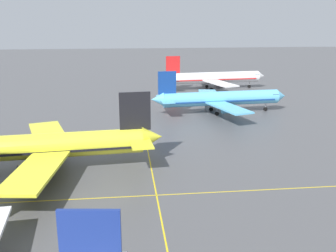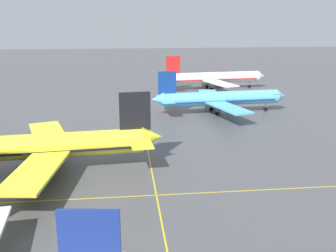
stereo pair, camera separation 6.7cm
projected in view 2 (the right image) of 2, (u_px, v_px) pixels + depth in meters
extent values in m
cube|color=navy|center=(90.00, 245.00, 27.95)|extent=(4.49, 0.87, 5.61)
cylinder|color=yellow|center=(36.00, 146.00, 61.56)|extent=(34.00, 6.80, 4.01)
cone|color=yellow|center=(152.00, 137.00, 64.93)|extent=(3.68, 4.08, 3.81)
cube|color=black|center=(135.00, 111.00, 63.20)|extent=(5.08, 0.80, 6.34)
cube|color=yellow|center=(136.00, 132.00, 67.51)|extent=(3.82, 5.75, 0.25)
cube|color=yellow|center=(141.00, 144.00, 61.52)|extent=(3.82, 5.75, 0.25)
cube|color=yellow|center=(48.00, 134.00, 70.41)|extent=(9.82, 16.75, 0.42)
cube|color=yellow|center=(36.00, 171.00, 53.45)|extent=(7.44, 16.40, 0.42)
cylinder|color=black|center=(39.00, 148.00, 67.25)|extent=(3.76, 2.51, 2.22)
cylinder|color=black|center=(31.00, 171.00, 56.87)|extent=(3.76, 2.51, 2.22)
cube|color=black|center=(36.00, 149.00, 61.70)|extent=(31.31, 6.61, 0.38)
cylinder|color=#99999E|center=(52.00, 155.00, 65.25)|extent=(0.30, 0.30, 1.74)
cylinder|color=black|center=(53.00, 162.00, 65.56)|extent=(1.20, 0.57, 1.16)
cylinder|color=#99999E|center=(49.00, 167.00, 60.06)|extent=(0.30, 0.30, 1.74)
cylinder|color=black|center=(50.00, 174.00, 60.37)|extent=(1.20, 0.57, 1.16)
cylinder|color=#5BB7E5|center=(222.00, 98.00, 100.32)|extent=(30.56, 5.92, 3.61)
cone|color=#5BB7E5|center=(281.00, 96.00, 103.30)|extent=(2.73, 3.71, 3.53)
cone|color=#5BB7E5|center=(157.00, 99.00, 97.19)|extent=(3.29, 3.65, 3.43)
cube|color=navy|center=(167.00, 83.00, 96.54)|extent=(4.57, 0.69, 5.69)
cube|color=#5BB7E5|center=(167.00, 101.00, 94.86)|extent=(3.41, 5.15, 0.23)
cube|color=#5BB7E5|center=(163.00, 97.00, 100.24)|extent=(3.41, 5.15, 0.23)
cube|color=#5BB7E5|center=(228.00, 107.00, 92.67)|extent=(8.75, 15.05, 0.38)
cube|color=#5BB7E5|center=(209.00, 95.00, 107.94)|extent=(6.78, 14.76, 0.38)
cylinder|color=#5BB7E5|center=(228.00, 109.00, 96.17)|extent=(3.37, 2.23, 1.99)
cylinder|color=#5BB7E5|center=(216.00, 101.00, 105.51)|extent=(3.37, 2.23, 1.99)
cube|color=#385166|center=(273.00, 94.00, 102.77)|extent=(1.96, 3.44, 0.66)
cube|color=navy|center=(221.00, 100.00, 100.44)|extent=(28.14, 5.77, 0.34)
cylinder|color=#99999E|center=(266.00, 105.00, 103.19)|extent=(0.27, 0.27, 1.57)
cylinder|color=black|center=(266.00, 109.00, 103.47)|extent=(1.07, 0.51, 1.04)
cylinder|color=#99999E|center=(217.00, 110.00, 98.27)|extent=(0.27, 0.27, 1.57)
cylinder|color=black|center=(217.00, 114.00, 98.55)|extent=(1.07, 0.51, 1.04)
cylinder|color=#99999E|center=(211.00, 105.00, 102.94)|extent=(0.27, 0.27, 1.57)
cylinder|color=black|center=(211.00, 109.00, 103.22)|extent=(1.07, 0.51, 1.04)
cylinder|color=white|center=(215.00, 78.00, 133.98)|extent=(31.69, 6.61, 3.74)
cone|color=white|center=(261.00, 76.00, 137.31)|extent=(2.88, 3.88, 3.66)
cone|color=white|center=(166.00, 78.00, 130.49)|extent=(3.46, 3.82, 3.55)
cube|color=red|center=(173.00, 65.00, 129.85)|extent=(4.73, 0.79, 5.90)
cube|color=white|center=(174.00, 79.00, 128.11)|extent=(3.60, 5.38, 0.24)
cube|color=white|center=(170.00, 77.00, 133.67)|extent=(3.60, 5.38, 0.24)
cube|color=white|center=(220.00, 83.00, 126.06)|extent=(9.26, 15.61, 0.39)
cube|color=white|center=(205.00, 76.00, 141.83)|extent=(6.81, 15.25, 0.39)
cylinder|color=#4C4C51|center=(220.00, 85.00, 129.70)|extent=(3.52, 2.36, 2.07)
cylinder|color=#4C4C51|center=(211.00, 81.00, 139.35)|extent=(3.52, 2.36, 2.07)
cube|color=#385166|center=(255.00, 75.00, 136.73)|extent=(2.08, 3.59, 0.69)
cube|color=red|center=(215.00, 79.00, 134.11)|extent=(29.19, 6.41, 0.35)
cylinder|color=#99999E|center=(250.00, 83.00, 137.13)|extent=(0.28, 0.28, 1.62)
cylinder|color=black|center=(249.00, 86.00, 137.42)|extent=(1.12, 0.54, 1.08)
cylinder|color=#99999E|center=(212.00, 86.00, 131.83)|extent=(0.28, 0.28, 1.62)
cylinder|color=black|center=(212.00, 89.00, 132.12)|extent=(1.12, 0.54, 1.08)
cylinder|color=#99999E|center=(207.00, 84.00, 136.66)|extent=(0.28, 0.28, 1.62)
cylinder|color=black|center=(207.00, 87.00, 136.95)|extent=(1.12, 0.54, 1.08)
cube|color=yellow|center=(156.00, 195.00, 54.52)|extent=(147.78, 0.20, 0.01)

